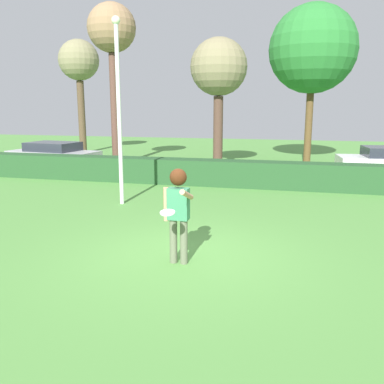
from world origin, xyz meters
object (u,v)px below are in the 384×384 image
Objects in this scene: willow_tree at (313,50)px; lamppost at (119,103)px; maple_tree at (79,63)px; person at (178,205)px; oak_tree at (219,69)px; parked_car_silver at (54,154)px; frisbee at (167,213)px; bare_elm_tree at (112,33)px.

lamppost is at bearing -117.15° from willow_tree.
maple_tree is (-7.98, 12.31, 2.44)m from lamppost.
oak_tree is at bearing 97.39° from person.
frisbee is at bearing -50.20° from parked_car_silver.
maple_tree is (-2.08, 6.57, 4.72)m from parked_car_silver.
bare_elm_tree is at bearing 39.71° from parked_car_silver.
oak_tree is at bearing 79.34° from lamppost.
parked_car_silver is 13.35m from willow_tree.
bare_elm_tree is 6.44m from maple_tree.
willow_tree reaches higher than parked_car_silver.
lamppost is 7.95m from oak_tree.
maple_tree is at bearing 123.54° from person.
parked_car_silver is at bearing 131.68° from person.
lamppost reaches higher than frisbee.
oak_tree reaches higher than frisbee.
willow_tree is at bearing 80.49° from person.
willow_tree is (11.39, 4.96, 4.88)m from parked_car_silver.
lamppost is at bearing 125.16° from person.
person reaches higher than frisbee.
frisbee is at bearing -62.19° from bare_elm_tree.
willow_tree is at bearing 62.85° from lamppost.
oak_tree is at bearing -143.10° from willow_tree.
parked_car_silver is 0.57× the size of willow_tree.
lamppost is 8.54m from parked_car_silver.
willow_tree is at bearing 80.99° from frisbee.
person is at bearing -60.87° from bare_elm_tree.
lamppost is at bearing -64.56° from bare_elm_tree.
lamppost is 14.87m from maple_tree.
frisbee is 0.05× the size of lamppost.
parked_car_silver reaches higher than frisbee.
bare_elm_tree is at bearing 117.81° from frisbee.
person is 0.33× the size of lamppost.
maple_tree is (-13.47, 1.60, -0.16)m from willow_tree.
frisbee is at bearing -88.25° from person.
maple_tree is at bearing 153.78° from oak_tree.
person is at bearing 91.75° from frisbee.
maple_tree reaches higher than parked_car_silver.
parked_car_silver is at bearing -72.41° from maple_tree.
person is 5.51m from lamppost.
parked_car_silver is at bearing -140.29° from bare_elm_tree.
maple_tree is 1.16× the size of oak_tree.
oak_tree is at bearing 0.41° from bare_elm_tree.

